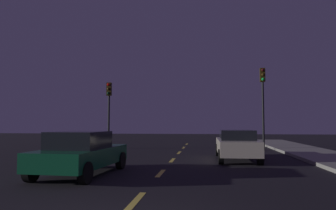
{
  "coord_description": "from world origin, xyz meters",
  "views": [
    {
      "loc": [
        1.55,
        -4.23,
        1.72
      ],
      "look_at": [
        -0.57,
        13.26,
        2.79
      ],
      "focal_mm": 32.8,
      "sensor_mm": 36.0,
      "label": 1
    }
  ],
  "objects_px": {
    "traffic_signal_left": "(109,102)",
    "car_adjacent_lane": "(81,153)",
    "car_stopped_ahead": "(236,144)",
    "traffic_signal_right": "(263,93)"
  },
  "relations": [
    {
      "from": "traffic_signal_left",
      "to": "car_stopped_ahead",
      "type": "height_order",
      "value": "traffic_signal_left"
    },
    {
      "from": "traffic_signal_left",
      "to": "car_stopped_ahead",
      "type": "distance_m",
      "value": 10.07
    },
    {
      "from": "traffic_signal_left",
      "to": "traffic_signal_right",
      "type": "xyz_separation_m",
      "value": [
        10.31,
        0.0,
        0.51
      ]
    },
    {
      "from": "traffic_signal_right",
      "to": "car_adjacent_lane",
      "type": "distance_m",
      "value": 13.42
    },
    {
      "from": "car_stopped_ahead",
      "to": "traffic_signal_right",
      "type": "bearing_deg",
      "value": 67.71
    },
    {
      "from": "traffic_signal_right",
      "to": "car_adjacent_lane",
      "type": "bearing_deg",
      "value": -127.07
    },
    {
      "from": "traffic_signal_right",
      "to": "car_stopped_ahead",
      "type": "height_order",
      "value": "traffic_signal_right"
    },
    {
      "from": "traffic_signal_left",
      "to": "car_adjacent_lane",
      "type": "height_order",
      "value": "traffic_signal_left"
    },
    {
      "from": "traffic_signal_left",
      "to": "traffic_signal_right",
      "type": "relative_size",
      "value": 0.85
    },
    {
      "from": "traffic_signal_left",
      "to": "traffic_signal_right",
      "type": "bearing_deg",
      "value": 0.01
    }
  ]
}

